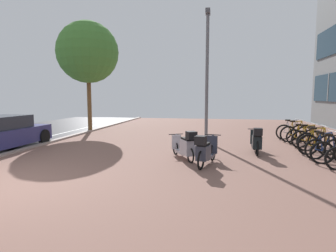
# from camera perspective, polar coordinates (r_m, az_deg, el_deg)

# --- Properties ---
(ground) EXTENTS (21.00, 40.00, 0.13)m
(ground) POSITION_cam_1_polar(r_m,az_deg,el_deg) (6.21, -23.33, -13.37)
(ground) COLOR #2F2C2F
(bicycle_rack_01) EXTENTS (1.38, 0.48, 0.99)m
(bicycle_rack_01) POSITION_cam_1_polar(r_m,az_deg,el_deg) (9.46, 31.73, -4.83)
(bicycle_rack_01) COLOR black
(bicycle_rack_01) RESTS_ON ground
(bicycle_rack_02) EXTENTS (1.31, 0.48, 0.96)m
(bicycle_rack_02) POSITION_cam_1_polar(r_m,az_deg,el_deg) (10.08, 30.24, -4.16)
(bicycle_rack_02) COLOR black
(bicycle_rack_02) RESTS_ON ground
(bicycle_rack_03) EXTENTS (1.40, 0.48, 1.03)m
(bicycle_rack_03) POSITION_cam_1_polar(r_m,az_deg,el_deg) (10.71, 29.10, -3.41)
(bicycle_rack_03) COLOR black
(bicycle_rack_03) RESTS_ON ground
(bicycle_rack_04) EXTENTS (1.41, 0.48, 1.00)m
(bicycle_rack_04) POSITION_cam_1_polar(r_m,az_deg,el_deg) (11.41, 28.84, -2.90)
(bicycle_rack_04) COLOR black
(bicycle_rack_04) RESTS_ON ground
(bicycle_rack_05) EXTENTS (1.38, 0.48, 1.00)m
(bicycle_rack_05) POSITION_cam_1_polar(r_m,az_deg,el_deg) (12.04, 27.56, -2.41)
(bicycle_rack_05) COLOR black
(bicycle_rack_05) RESTS_ON ground
(bicycle_rack_06) EXTENTS (1.32, 0.48, 0.94)m
(bicycle_rack_06) POSITION_cam_1_polar(r_m,az_deg,el_deg) (12.68, 26.53, -2.04)
(bicycle_rack_06) COLOR black
(bicycle_rack_06) RESTS_ON ground
(bicycle_rack_07) EXTENTS (1.44, 0.48, 1.03)m
(bicycle_rack_07) POSITION_cam_1_polar(r_m,az_deg,el_deg) (13.31, 25.47, -1.50)
(bicycle_rack_07) COLOR black
(bicycle_rack_07) RESTS_ON ground
(bicycle_rack_08) EXTENTS (1.42, 0.48, 1.02)m
(bicycle_rack_08) POSITION_cam_1_polar(r_m,az_deg,el_deg) (13.95, 24.63, -1.15)
(bicycle_rack_08) COLOR black
(bicycle_rack_08) RESTS_ON ground
(scooter_near) EXTENTS (0.52, 1.73, 0.98)m
(scooter_near) POSITION_cam_1_polar(r_m,az_deg,el_deg) (10.03, 18.19, -3.06)
(scooter_near) COLOR black
(scooter_near) RESTS_ON ground
(scooter_mid) EXTENTS (1.06, 1.63, 0.99)m
(scooter_mid) POSITION_cam_1_polar(r_m,az_deg,el_deg) (8.61, 3.72, -4.26)
(scooter_mid) COLOR black
(scooter_mid) RESTS_ON ground
(scooter_far) EXTENTS (0.74, 1.77, 0.97)m
(scooter_far) POSITION_cam_1_polar(r_m,az_deg,el_deg) (7.92, 7.92, -5.23)
(scooter_far) COLOR black
(scooter_far) RESTS_ON ground
(lamp_post) EXTENTS (0.20, 0.52, 5.71)m
(lamp_post) POSITION_cam_1_polar(r_m,az_deg,el_deg) (12.12, 8.26, 11.67)
(lamp_post) COLOR slate
(lamp_post) RESTS_ON ground
(street_tree) EXTENTS (3.47, 3.47, 6.26)m
(street_tree) POSITION_cam_1_polar(r_m,az_deg,el_deg) (16.51, -16.60, 14.68)
(street_tree) COLOR brown
(street_tree) RESTS_ON ground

